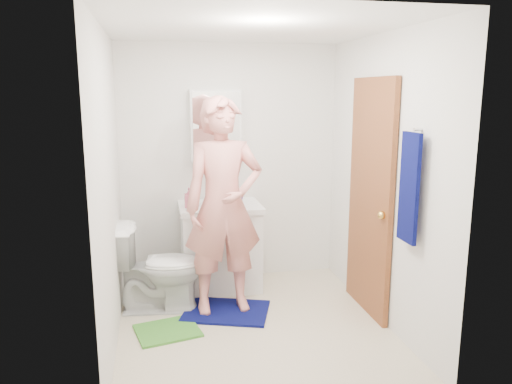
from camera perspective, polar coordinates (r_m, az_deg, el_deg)
floor at (r=4.33m, az=-0.29°, el=-15.23°), size 2.20×2.40×0.02m
ceiling at (r=3.90m, az=-0.33°, el=18.48°), size 2.20×2.40×0.02m
wall_back at (r=5.11m, az=-2.99°, el=3.19°), size 2.20×0.02×2.40m
wall_front at (r=2.79m, az=4.60°, el=-3.83°), size 2.20×0.02×2.40m
wall_left at (r=3.88m, az=-16.61°, el=0.07°), size 0.02×2.40×2.40m
wall_right at (r=4.29m, az=14.38°, el=1.25°), size 0.02×2.40×2.40m
vanity_cabinet at (r=4.99m, az=-4.09°, el=-6.48°), size 0.75×0.55×0.80m
countertop at (r=4.87m, az=-4.16°, el=-1.72°), size 0.79×0.59×0.05m
sink_basin at (r=4.87m, az=-4.16°, el=-1.55°), size 0.40×0.40×0.03m
faucet at (r=5.03m, az=-4.44°, el=-0.32°), size 0.03×0.03×0.12m
medicine_cabinet at (r=4.98m, az=-4.63°, el=7.58°), size 0.50×0.12×0.70m
mirror_panel at (r=4.92m, az=-4.54°, el=7.53°), size 0.46×0.01×0.66m
door at (r=4.44m, az=12.91°, el=-0.65°), size 0.05×0.80×2.05m
door_knob at (r=4.16m, az=14.18°, el=-2.59°), size 0.07×0.07×0.07m
towel at (r=3.75m, az=17.10°, el=0.44°), size 0.03×0.24×0.80m
towel_hook at (r=3.72m, az=18.03°, el=6.83°), size 0.06×0.02×0.02m
toilet at (r=4.57m, az=-11.06°, el=-8.44°), size 0.82×0.52×0.79m
bath_mat at (r=4.57m, az=-3.42°, el=-13.46°), size 0.86×0.73×0.02m
green_rug at (r=4.30m, az=-10.07°, el=-15.34°), size 0.57×0.51×0.02m
soap_dispenser at (r=4.77m, az=-7.67°, el=-0.63°), size 0.09×0.09×0.19m
toothbrush_cup at (r=4.96m, az=-2.22°, el=-0.52°), size 0.16×0.16×0.11m
man at (r=4.30m, az=-3.72°, el=-1.64°), size 0.72×0.50×1.88m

